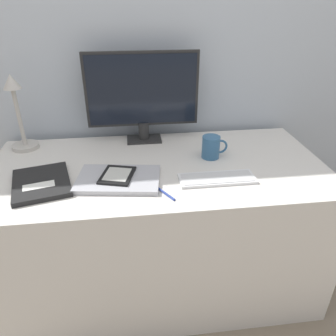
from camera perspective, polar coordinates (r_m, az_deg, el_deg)
name	(u,v)px	position (r m, az deg, el deg)	size (l,w,h in m)	color
ground_plane	(162,298)	(1.82, -0.99, -21.71)	(10.00, 10.00, 0.00)	gray
wall_back	(148,36)	(1.75, -3.56, 21.92)	(3.60, 0.05, 2.40)	#B2BCC6
desk	(159,227)	(1.68, -1.64, -10.21)	(1.52, 0.73, 0.70)	silver
monitor	(142,94)	(1.66, -4.48, 12.67)	(0.56, 0.11, 0.45)	#262626
keyboard	(217,178)	(1.38, 8.55, -1.82)	(0.32, 0.11, 0.01)	silver
laptop	(118,179)	(1.37, -8.62, -1.95)	(0.37, 0.27, 0.02)	#A3A3A8
ereader	(117,175)	(1.37, -8.83, -1.24)	(0.16, 0.18, 0.01)	black
desk_lamp	(18,111)	(1.73, -24.68, 8.94)	(0.13, 0.13, 0.37)	#BCB7AD
notebook	(41,183)	(1.42, -21.18, -2.40)	(0.28, 0.32, 0.02)	black
coffee_mug	(211,147)	(1.55, 7.57, 3.64)	(0.12, 0.08, 0.10)	#336089
pen	(163,192)	(1.28, -0.89, -4.19)	(0.08, 0.13, 0.01)	navy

